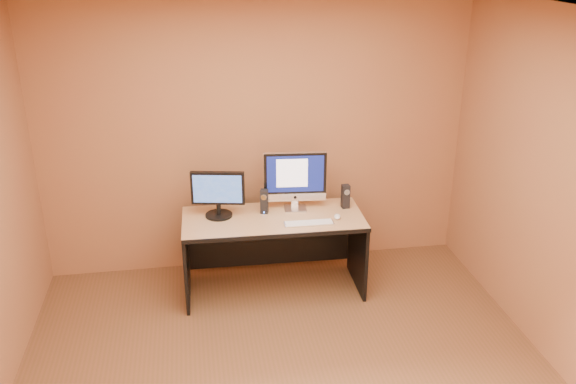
# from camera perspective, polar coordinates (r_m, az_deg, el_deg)

# --- Properties ---
(walls) EXTENTS (4.00, 4.00, 2.60)m
(walls) POSITION_cam_1_polar(r_m,az_deg,el_deg) (3.86, 0.50, -3.60)
(walls) COLOR #93613B
(walls) RESTS_ON ground
(ceiling) EXTENTS (4.00, 4.00, 0.00)m
(ceiling) POSITION_cam_1_polar(r_m,az_deg,el_deg) (3.49, 0.57, 15.96)
(ceiling) COLOR white
(ceiling) RESTS_ON walls
(desk) EXTENTS (1.61, 0.73, 0.74)m
(desk) POSITION_cam_1_polar(r_m,az_deg,el_deg) (5.53, -1.36, -5.86)
(desk) COLOR tan
(desk) RESTS_ON ground
(imac) EXTENTS (0.58, 0.26, 0.55)m
(imac) POSITION_cam_1_polar(r_m,az_deg,el_deg) (5.43, 0.70, 1.03)
(imac) COLOR silver
(imac) RESTS_ON desk
(second_monitor) EXTENTS (0.51, 0.33, 0.42)m
(second_monitor) POSITION_cam_1_polar(r_m,az_deg,el_deg) (5.34, -6.57, -0.22)
(second_monitor) COLOR black
(second_monitor) RESTS_ON desk
(speaker_left) EXTENTS (0.08, 0.09, 0.22)m
(speaker_left) POSITION_cam_1_polar(r_m,az_deg,el_deg) (5.42, -2.24, -0.88)
(speaker_left) COLOR black
(speaker_left) RESTS_ON desk
(speaker_right) EXTENTS (0.07, 0.08, 0.22)m
(speaker_right) POSITION_cam_1_polar(r_m,az_deg,el_deg) (5.55, 5.40, -0.41)
(speaker_right) COLOR black
(speaker_right) RESTS_ON desk
(keyboard) EXTENTS (0.43, 0.12, 0.02)m
(keyboard) POSITION_cam_1_polar(r_m,az_deg,el_deg) (5.25, 1.97, -2.92)
(keyboard) COLOR silver
(keyboard) RESTS_ON desk
(mouse) EXTENTS (0.08, 0.11, 0.04)m
(mouse) POSITION_cam_1_polar(r_m,az_deg,el_deg) (5.36, 4.63, -2.30)
(mouse) COLOR white
(mouse) RESTS_ON desk
(cable_a) EXTENTS (0.08, 0.21, 0.01)m
(cable_a) POSITION_cam_1_polar(r_m,az_deg,el_deg) (5.63, 1.06, -1.14)
(cable_a) COLOR black
(cable_a) RESTS_ON desk
(cable_b) EXTENTS (0.08, 0.17, 0.01)m
(cable_b) POSITION_cam_1_polar(r_m,az_deg,el_deg) (5.66, 0.80, -0.99)
(cable_b) COLOR black
(cable_b) RESTS_ON desk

